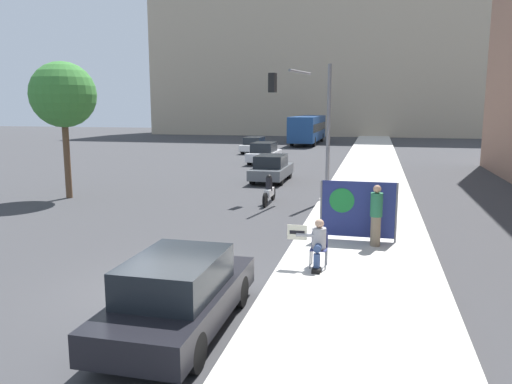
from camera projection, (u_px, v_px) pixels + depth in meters
The scene contains 14 objects.
ground_plane at pixel (167, 291), 11.13m from camera, with size 160.00×160.00×0.00m, color #38383A.
sidewalk_curb at pixel (368, 188), 24.54m from camera, with size 3.94×90.00×0.18m, color beige.
building_backdrop_far at pixel (334, 37), 71.30m from camera, with size 52.00×12.00×27.72m.
seated_protester at pixel (318, 242), 12.10m from camera, with size 0.97×0.77×1.20m.
jogger_on_sidewalk at pixel (376, 215), 13.96m from camera, with size 0.34×0.34×1.74m.
protest_banner at pixel (357, 209), 14.55m from camera, with size 2.22×0.06×1.75m.
traffic_light_pole at pixel (307, 109), 21.43m from camera, with size 2.80×2.56×5.64m.
parked_car_curbside at pixel (179, 294), 9.01m from camera, with size 1.73×4.28×1.44m.
car_on_road_nearest at pixel (271, 168), 27.28m from camera, with size 1.73×4.29×1.46m.
car_on_road_midblock at pixel (264, 153), 36.03m from camera, with size 1.76×4.51×1.52m.
car_on_road_distant at pixel (254, 145), 44.24m from camera, with size 1.70×4.54×1.40m.
city_bus_on_road at pixel (308, 128), 54.60m from camera, with size 2.61×12.08×3.02m.
motorcycle_on_road at pixel (269, 191), 21.06m from camera, with size 0.28×2.22×1.25m.
street_tree_near_curb at pixel (63, 95), 21.72m from camera, with size 2.85×2.85×6.00m.
Camera 1 is at (4.42, -9.84, 4.06)m, focal length 35.00 mm.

